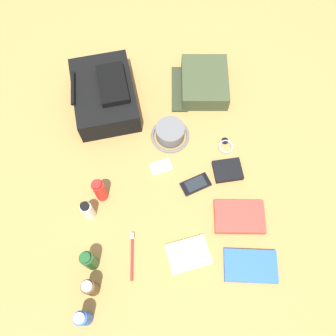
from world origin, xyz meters
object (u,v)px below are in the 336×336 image
(bucket_hat, at_px, (170,133))
(toothpaste_tube, at_px, (88,211))
(media_player, at_px, (161,167))
(wallet, at_px, (228,170))
(backpack, at_px, (105,95))
(cell_phone, at_px, (196,184))
(cologne_bottle, at_px, (90,288))
(toiletry_pouch, at_px, (203,83))
(notepad, at_px, (188,255))
(travel_guidebook, at_px, (239,217))
(wristwatch, at_px, (226,146))
(paperback_novel, at_px, (250,266))
(deodorant_spray, at_px, (83,318))
(sunscreen_spray, at_px, (100,190))
(toothbrush, at_px, (132,253))
(shampoo_bottle, at_px, (89,261))

(bucket_hat, xyz_separation_m, toothpaste_tube, (-0.30, 0.34, 0.03))
(media_player, height_order, wallet, wallet)
(backpack, distance_m, cell_phone, 0.53)
(backpack, distance_m, cologne_bottle, 0.77)
(bucket_hat, xyz_separation_m, media_player, (-0.14, 0.05, -0.02))
(toothpaste_tube, bearing_deg, media_player, -59.63)
(toiletry_pouch, bearing_deg, notepad, 167.70)
(bucket_hat, bearing_deg, travel_guidebook, -149.60)
(cologne_bottle, xyz_separation_m, wristwatch, (0.50, -0.55, -0.05))
(toiletry_pouch, xyz_separation_m, media_player, (-0.36, 0.22, -0.03))
(travel_guidebook, bearing_deg, toiletry_pouch, 4.80)
(cologne_bottle, relative_size, media_player, 1.31)
(toothpaste_tube, bearing_deg, backpack, -9.47)
(toiletry_pouch, xyz_separation_m, wristwatch, (-0.30, -0.05, -0.03))
(toothpaste_tube, relative_size, notepad, 0.79)
(cologne_bottle, distance_m, wristwatch, 0.75)
(toothpaste_tube, bearing_deg, cologne_bottle, -179.19)
(backpack, relative_size, travel_guidebook, 1.86)
(paperback_novel, bearing_deg, wristwatch, 0.70)
(deodorant_spray, xyz_separation_m, cologne_bottle, (0.09, -0.03, 0.00))
(cell_phone, relative_size, notepad, 0.83)
(backpack, height_order, paperback_novel, backpack)
(sunscreen_spray, relative_size, media_player, 1.45)
(travel_guidebook, xyz_separation_m, wallet, (0.19, 0.01, -0.00))
(toiletry_pouch, distance_m, cologne_bottle, 0.94)
(cologne_bottle, bearing_deg, media_player, -32.72)
(toothpaste_tube, height_order, wristwatch, toothpaste_tube)
(paperback_novel, relative_size, wristwatch, 2.85)
(sunscreen_spray, height_order, cell_phone, sunscreen_spray)
(sunscreen_spray, distance_m, notepad, 0.40)
(deodorant_spray, bearing_deg, notepad, -64.72)
(cologne_bottle, bearing_deg, toothbrush, -52.47)
(deodorant_spray, height_order, sunscreen_spray, sunscreen_spray)
(backpack, distance_m, toothbrush, 0.66)
(wallet, bearing_deg, paperback_novel, -179.59)
(toothbrush, distance_m, notepad, 0.20)
(cologne_bottle, bearing_deg, paperback_novel, -88.04)
(toiletry_pouch, distance_m, media_player, 0.43)
(deodorant_spray, relative_size, shampoo_bottle, 0.87)
(deodorant_spray, xyz_separation_m, shampoo_bottle, (0.18, -0.03, 0.01))
(cologne_bottle, distance_m, media_player, 0.52)
(paperback_novel, xyz_separation_m, media_player, (0.42, 0.28, -0.00))
(backpack, relative_size, sunscreen_spray, 2.74)
(media_player, height_order, toothbrush, toothbrush)
(shampoo_bottle, bearing_deg, deodorant_spray, 171.90)
(toothbrush, bearing_deg, toothpaste_tube, 42.49)
(deodorant_spray, bearing_deg, wallet, -49.51)
(cologne_bottle, height_order, shampoo_bottle, shampoo_bottle)
(media_player, bearing_deg, wristwatch, -76.48)
(toothpaste_tube, distance_m, paperback_novel, 0.62)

